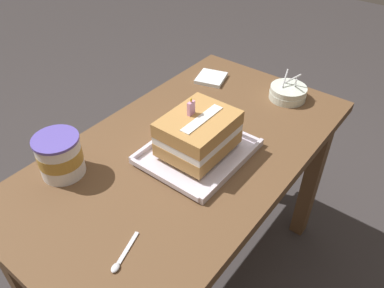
# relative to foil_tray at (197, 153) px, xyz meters

# --- Properties ---
(ground_plane) EXTENTS (8.00, 8.00, 0.00)m
(ground_plane) POSITION_rel_foil_tray_xyz_m (0.00, 0.04, -0.72)
(ground_plane) COLOR #383333
(dining_table) EXTENTS (1.16, 0.65, 0.72)m
(dining_table) POSITION_rel_foil_tray_xyz_m (0.00, 0.04, -0.12)
(dining_table) COLOR brown
(dining_table) RESTS_ON ground_plane
(foil_tray) EXTENTS (0.32, 0.27, 0.02)m
(foil_tray) POSITION_rel_foil_tray_xyz_m (0.00, 0.00, 0.00)
(foil_tray) COLOR silver
(foil_tray) RESTS_ON dining_table
(birthday_cake) EXTENTS (0.22, 0.17, 0.17)m
(birthday_cake) POSITION_rel_foil_tray_xyz_m (-0.00, 0.00, 0.07)
(birthday_cake) COLOR #B98546
(birthday_cake) RESTS_ON foil_tray
(bowl_stack) EXTENTS (0.14, 0.14, 0.10)m
(bowl_stack) POSITION_rel_foil_tray_xyz_m (0.46, -0.07, 0.02)
(bowl_stack) COLOR silver
(bowl_stack) RESTS_ON dining_table
(ice_cream_tub) EXTENTS (0.13, 0.13, 0.13)m
(ice_cream_tub) POSITION_rel_foil_tray_xyz_m (-0.30, 0.26, 0.06)
(ice_cream_tub) COLOR white
(ice_cream_tub) RESTS_ON dining_table
(serving_spoon_near_tray) EXTENTS (0.12, 0.05, 0.01)m
(serving_spoon_near_tray) POSITION_rel_foil_tray_xyz_m (-0.40, -0.09, -0.00)
(serving_spoon_near_tray) COLOR silver
(serving_spoon_near_tray) RESTS_ON dining_table
(napkin_pile) EXTENTS (0.14, 0.13, 0.01)m
(napkin_pile) POSITION_rel_foil_tray_xyz_m (0.40, 0.24, 0.00)
(napkin_pile) COLOR white
(napkin_pile) RESTS_ON dining_table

